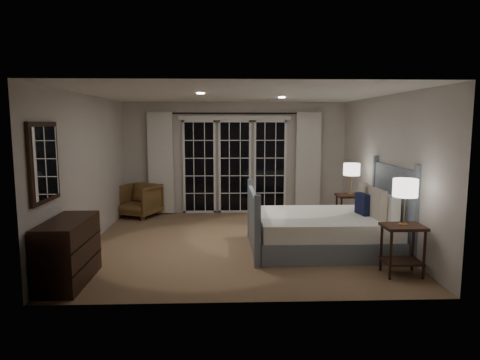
{
  "coord_description": "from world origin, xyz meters",
  "views": [
    {
      "loc": [
        -0.24,
        -7.15,
        2.03
      ],
      "look_at": [
        0.03,
        0.22,
        1.05
      ],
      "focal_mm": 32.0,
      "sensor_mm": 36.0,
      "label": 1
    }
  ],
  "objects_px": {
    "nightstand_right": "(350,207)",
    "lamp_right": "(352,170)",
    "dresser": "(68,251)",
    "bed": "(327,229)",
    "nightstand_left": "(403,242)",
    "lamp_left": "(405,188)",
    "armchair": "(139,200)"
  },
  "relations": [
    {
      "from": "armchair",
      "to": "dresser",
      "type": "distance_m",
      "value": 3.9
    },
    {
      "from": "nightstand_left",
      "to": "dresser",
      "type": "height_order",
      "value": "dresser"
    },
    {
      "from": "nightstand_right",
      "to": "dresser",
      "type": "height_order",
      "value": "dresser"
    },
    {
      "from": "nightstand_left",
      "to": "nightstand_right",
      "type": "relative_size",
      "value": 1.0
    },
    {
      "from": "bed",
      "to": "armchair",
      "type": "distance_m",
      "value": 4.35
    },
    {
      "from": "nightstand_right",
      "to": "armchair",
      "type": "height_order",
      "value": "armchair"
    },
    {
      "from": "lamp_left",
      "to": "nightstand_left",
      "type": "bearing_deg",
      "value": 90.0
    },
    {
      "from": "bed",
      "to": "lamp_right",
      "type": "xyz_separation_m",
      "value": [
        0.75,
        1.25,
        0.82
      ]
    },
    {
      "from": "bed",
      "to": "lamp_right",
      "type": "relative_size",
      "value": 3.89
    },
    {
      "from": "nightstand_left",
      "to": "lamp_left",
      "type": "relative_size",
      "value": 1.1
    },
    {
      "from": "lamp_left",
      "to": "lamp_right",
      "type": "relative_size",
      "value": 1.04
    },
    {
      "from": "bed",
      "to": "dresser",
      "type": "height_order",
      "value": "bed"
    },
    {
      "from": "bed",
      "to": "nightstand_left",
      "type": "xyz_separation_m",
      "value": [
        0.73,
        -1.21,
        0.12
      ]
    },
    {
      "from": "nightstand_right",
      "to": "dresser",
      "type": "distance_m",
      "value": 5.09
    },
    {
      "from": "nightstand_right",
      "to": "lamp_right",
      "type": "relative_size",
      "value": 1.15
    },
    {
      "from": "nightstand_left",
      "to": "nightstand_right",
      "type": "height_order",
      "value": "nightstand_right"
    },
    {
      "from": "bed",
      "to": "armchair",
      "type": "relative_size",
      "value": 2.94
    },
    {
      "from": "bed",
      "to": "armchair",
      "type": "bearing_deg",
      "value": 143.78
    },
    {
      "from": "nightstand_right",
      "to": "dresser",
      "type": "relative_size",
      "value": 0.59
    },
    {
      "from": "nightstand_right",
      "to": "dresser",
      "type": "xyz_separation_m",
      "value": [
        -4.39,
        -2.57,
        -0.04
      ]
    },
    {
      "from": "lamp_left",
      "to": "dresser",
      "type": "xyz_separation_m",
      "value": [
        -4.37,
        -0.12,
        -0.77
      ]
    },
    {
      "from": "nightstand_left",
      "to": "lamp_left",
      "type": "distance_m",
      "value": 0.73
    },
    {
      "from": "dresser",
      "to": "bed",
      "type": "bearing_deg",
      "value": 20.02
    },
    {
      "from": "lamp_left",
      "to": "armchair",
      "type": "bearing_deg",
      "value": 138.28
    },
    {
      "from": "nightstand_right",
      "to": "armchair",
      "type": "relative_size",
      "value": 0.87
    },
    {
      "from": "dresser",
      "to": "lamp_right",
      "type": "bearing_deg",
      "value": 30.35
    },
    {
      "from": "nightstand_right",
      "to": "lamp_right",
      "type": "xyz_separation_m",
      "value": [
        0.0,
        0.0,
        0.71
      ]
    },
    {
      "from": "bed",
      "to": "lamp_right",
      "type": "bearing_deg",
      "value": 58.92
    },
    {
      "from": "bed",
      "to": "lamp_left",
      "type": "bearing_deg",
      "value": -58.95
    },
    {
      "from": "nightstand_left",
      "to": "nightstand_right",
      "type": "xyz_separation_m",
      "value": [
        0.02,
        2.45,
        0.0
      ]
    },
    {
      "from": "armchair",
      "to": "dresser",
      "type": "height_order",
      "value": "dresser"
    },
    {
      "from": "nightstand_left",
      "to": "nightstand_right",
      "type": "bearing_deg",
      "value": 89.48
    }
  ]
}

